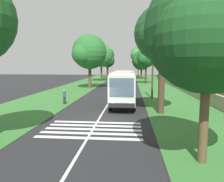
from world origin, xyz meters
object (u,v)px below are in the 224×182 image
object	(u,v)px
utility_pole	(153,68)
roadside_tree_left_0	(107,61)
coach_bus	(124,85)
trailing_car_1	(112,81)
roadside_tree_right_2	(141,61)
roadside_tree_left_1	(89,53)
trailing_car_2	(128,79)
roadside_tree_right_4	(138,55)
pedestrian	(64,97)
trailing_car_0	(126,84)
roadside_tree_right_3	(161,36)
roadside_tree_left_3	(101,56)
roadside_tree_left_4	(107,55)
roadside_tree_right_0	(146,59)
roadside_tree_right_1	(204,34)

from	to	relation	value
utility_pole	roadside_tree_left_0	bearing A→B (deg)	14.26
coach_bus	trailing_car_1	size ratio (longest dim) A/B	2.60
roadside_tree_left_0	utility_pole	distance (m)	43.18
roadside_tree_right_2	roadside_tree_left_1	bearing A→B (deg)	158.94
trailing_car_2	utility_pole	distance (m)	29.75
roadside_tree_right_4	pedestrian	bearing A→B (deg)	169.71
roadside_tree_left_1	trailing_car_0	bearing A→B (deg)	-67.31
roadside_tree_left_0	roadside_tree_left_1	distance (m)	30.15
roadside_tree_right_3	roadside_tree_left_0	bearing A→B (deg)	11.76
roadside_tree_left_3	utility_pole	xyz separation A→B (m)	(-30.22, -11.19, -2.87)
roadside_tree_left_3	roadside_tree_left_4	size ratio (longest dim) A/B	0.95
trailing_car_0	roadside_tree_right_4	bearing A→B (deg)	-5.55
trailing_car_0	roadside_tree_left_3	world-z (taller)	roadside_tree_left_3
roadside_tree_left_1	utility_pole	world-z (taller)	roadside_tree_left_1
coach_bus	roadside_tree_right_4	distance (m)	53.60
roadside_tree_left_0	utility_pole	size ratio (longest dim) A/B	1.06
trailing_car_1	roadside_tree_right_2	bearing A→B (deg)	-22.51
trailing_car_1	roadside_tree_right_4	distance (m)	28.70
roadside_tree_left_1	roadside_tree_right_3	world-z (taller)	roadside_tree_left_1
roadside_tree_right_0	pedestrian	xyz separation A→B (m)	(-28.09, 10.96, -5.07)
roadside_tree_left_4	roadside_tree_right_0	distance (m)	30.18
trailing_car_0	coach_bus	bearing A→B (deg)	-179.29
roadside_tree_right_0	utility_pole	bearing A→B (deg)	178.53
roadside_tree_right_0	roadside_tree_right_4	world-z (taller)	roadside_tree_right_4
trailing_car_1	pedestrian	distance (m)	27.51
trailing_car_2	trailing_car_1	bearing A→B (deg)	153.18
roadside_tree_left_3	roadside_tree_left_0	bearing A→B (deg)	-2.79
roadside_tree_left_1	roadside_tree_right_3	xyz separation A→B (m)	(-20.24, -10.68, 0.32)
trailing_car_0	roadside_tree_left_4	bearing A→B (deg)	12.64
roadside_tree_right_3	pedestrian	distance (m)	12.45
roadside_tree_right_4	roadside_tree_right_0	bearing A→B (deg)	-177.54
pedestrian	roadside_tree_right_3	bearing A→B (deg)	-108.73
roadside_tree_left_1	roadside_tree_right_3	size ratio (longest dim) A/B	1.04
roadside_tree_right_0	trailing_car_0	bearing A→B (deg)	151.96
roadside_tree_right_0	roadside_tree_right_2	distance (m)	17.73
roadside_tree_left_0	roadside_tree_right_3	bearing A→B (deg)	-168.24
trailing_car_1	roadside_tree_right_4	bearing A→B (deg)	-14.13
roadside_tree_left_0	roadside_tree_left_3	xyz separation A→B (m)	(-11.59, 0.56, 1.11)
coach_bus	trailing_car_2	distance (m)	33.41
roadside_tree_left_0	roadside_tree_left_4	bearing A→B (deg)	8.58
roadside_tree_right_2	roadside_tree_right_0	bearing A→B (deg)	-179.26
roadside_tree_right_1	pedestrian	distance (m)	17.90
coach_bus	trailing_car_2	xyz separation A→B (m)	(33.38, 0.06, -1.48)
roadside_tree_right_3	roadside_tree_right_2	bearing A→B (deg)	-0.58
roadside_tree_left_0	utility_pole	world-z (taller)	roadside_tree_left_0
roadside_tree_left_4	roadside_tree_right_2	distance (m)	15.78
roadside_tree_right_0	roadside_tree_right_3	bearing A→B (deg)	178.67
roadside_tree_right_3	utility_pole	world-z (taller)	roadside_tree_right_3
roadside_tree_right_4	trailing_car_2	bearing A→B (deg)	170.85
trailing_car_2	roadside_tree_right_0	size ratio (longest dim) A/B	0.52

